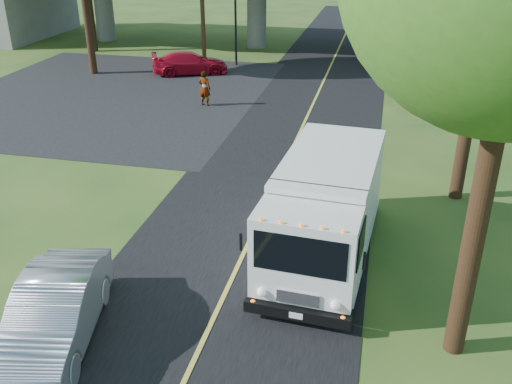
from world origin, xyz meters
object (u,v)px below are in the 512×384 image
(red_sedan, at_px, (190,63))
(silver_sedan, at_px, (54,314))
(traffic_signal, at_px, (236,14))
(step_van, at_px, (325,207))
(pedestrian, at_px, (205,88))

(red_sedan, relative_size, silver_sedan, 1.00)
(traffic_signal, xyz_separation_m, red_sedan, (-2.20, -2.73, -2.54))
(step_van, xyz_separation_m, red_sedan, (-10.40, 19.06, -0.88))
(step_van, height_order, silver_sedan, step_van)
(step_van, distance_m, red_sedan, 21.73)
(traffic_signal, relative_size, red_sedan, 1.14)
(red_sedan, distance_m, silver_sedan, 24.50)
(pedestrian, bearing_deg, step_van, 131.84)
(silver_sedan, distance_m, pedestrian, 18.02)
(traffic_signal, xyz_separation_m, pedestrian, (0.66, -8.82, -2.31))
(traffic_signal, distance_m, pedestrian, 9.14)
(silver_sedan, xyz_separation_m, pedestrian, (-2.14, 17.90, 0.14))
(silver_sedan, bearing_deg, pedestrian, 83.34)
(traffic_signal, bearing_deg, step_van, -69.37)
(step_van, bearing_deg, pedestrian, 124.12)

